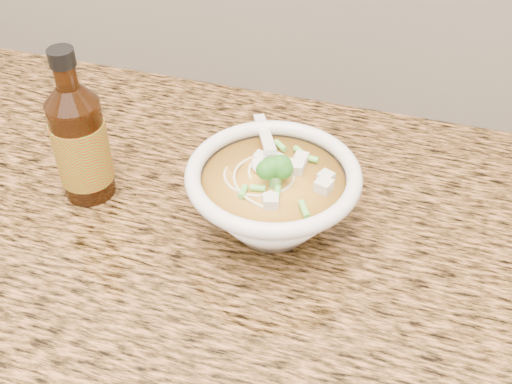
% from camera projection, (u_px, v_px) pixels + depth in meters
% --- Properties ---
extents(counter_slab, '(4.00, 0.68, 0.04)m').
position_uv_depth(counter_slab, '(210.00, 239.00, 0.77)').
color(counter_slab, '#A2693B').
rests_on(counter_slab, cabinet).
extents(soup_bowl, '(0.20, 0.21, 0.11)m').
position_uv_depth(soup_bowl, '(273.00, 198.00, 0.73)').
color(soup_bowl, white).
rests_on(soup_bowl, counter_slab).
extents(hot_sauce_bottle, '(0.07, 0.07, 0.20)m').
position_uv_depth(hot_sauce_bottle, '(81.00, 143.00, 0.76)').
color(hot_sauce_bottle, '#3F1C08').
rests_on(hot_sauce_bottle, counter_slab).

